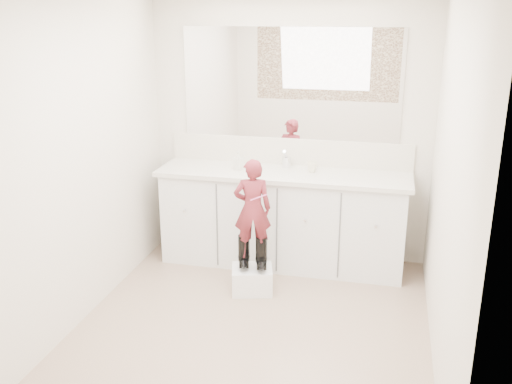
# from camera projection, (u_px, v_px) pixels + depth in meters

# --- Properties ---
(floor) EXTENTS (3.00, 3.00, 0.00)m
(floor) POSITION_uv_depth(u_px,v_px,m) (251.00, 329.00, 4.27)
(floor) COLOR #856B57
(floor) RESTS_ON ground
(wall_back) EXTENTS (2.60, 0.00, 2.60)m
(wall_back) POSITION_uv_depth(u_px,v_px,m) (289.00, 132.00, 5.29)
(wall_back) COLOR beige
(wall_back) RESTS_ON floor
(wall_front) EXTENTS (2.60, 0.00, 2.60)m
(wall_front) POSITION_uv_depth(u_px,v_px,m) (169.00, 268.00, 2.52)
(wall_front) COLOR beige
(wall_front) RESTS_ON floor
(wall_left) EXTENTS (0.00, 3.00, 3.00)m
(wall_left) POSITION_uv_depth(u_px,v_px,m) (79.00, 164.00, 4.19)
(wall_left) COLOR beige
(wall_left) RESTS_ON floor
(wall_right) EXTENTS (0.00, 3.00, 3.00)m
(wall_right) POSITION_uv_depth(u_px,v_px,m) (449.00, 189.00, 3.62)
(wall_right) COLOR beige
(wall_right) RESTS_ON floor
(vanity_cabinet) EXTENTS (2.20, 0.55, 0.85)m
(vanity_cabinet) POSITION_uv_depth(u_px,v_px,m) (283.00, 220.00, 5.28)
(vanity_cabinet) COLOR silver
(vanity_cabinet) RESTS_ON floor
(countertop) EXTENTS (2.28, 0.58, 0.04)m
(countertop) POSITION_uv_depth(u_px,v_px,m) (283.00, 174.00, 5.13)
(countertop) COLOR beige
(countertop) RESTS_ON vanity_cabinet
(backsplash) EXTENTS (2.28, 0.03, 0.25)m
(backsplash) POSITION_uv_depth(u_px,v_px,m) (289.00, 151.00, 5.34)
(backsplash) COLOR beige
(backsplash) RESTS_ON countertop
(mirror) EXTENTS (2.00, 0.02, 1.00)m
(mirror) POSITION_uv_depth(u_px,v_px,m) (290.00, 84.00, 5.15)
(mirror) COLOR white
(mirror) RESTS_ON wall_back
(dot_panel) EXTENTS (2.00, 0.01, 1.20)m
(dot_panel) POSITION_uv_depth(u_px,v_px,m) (165.00, 169.00, 2.39)
(dot_panel) COLOR #472819
(dot_panel) RESTS_ON wall_front
(faucet) EXTENTS (0.08, 0.08, 0.10)m
(faucet) POSITION_uv_depth(u_px,v_px,m) (287.00, 162.00, 5.26)
(faucet) COLOR silver
(faucet) RESTS_ON countertop
(cup) EXTENTS (0.12, 0.12, 0.09)m
(cup) POSITION_uv_depth(u_px,v_px,m) (312.00, 167.00, 5.11)
(cup) COLOR beige
(cup) RESTS_ON countertop
(soap_bottle) EXTENTS (0.10, 0.10, 0.17)m
(soap_bottle) POSITION_uv_depth(u_px,v_px,m) (238.00, 160.00, 5.18)
(soap_bottle) COLOR beige
(soap_bottle) RESTS_ON countertop
(step_stool) EXTENTS (0.39, 0.35, 0.21)m
(step_stool) POSITION_uv_depth(u_px,v_px,m) (252.00, 279.00, 4.82)
(step_stool) COLOR white
(step_stool) RESTS_ON floor
(boot_left) EXTENTS (0.15, 0.21, 0.28)m
(boot_left) POSITION_uv_depth(u_px,v_px,m) (244.00, 251.00, 4.78)
(boot_left) COLOR black
(boot_left) RESTS_ON step_stool
(boot_right) EXTENTS (0.15, 0.21, 0.28)m
(boot_right) POSITION_uv_depth(u_px,v_px,m) (261.00, 253.00, 4.75)
(boot_right) COLOR black
(boot_right) RESTS_ON step_stool
(toddler) EXTENTS (0.35, 0.27, 0.84)m
(toddler) POSITION_uv_depth(u_px,v_px,m) (252.00, 209.00, 4.64)
(toddler) COLOR #B53747
(toddler) RESTS_ON step_stool
(toothbrush) EXTENTS (0.13, 0.05, 0.06)m
(toothbrush) POSITION_uv_depth(u_px,v_px,m) (259.00, 197.00, 4.52)
(toothbrush) COLOR #CE5089
(toothbrush) RESTS_ON toddler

